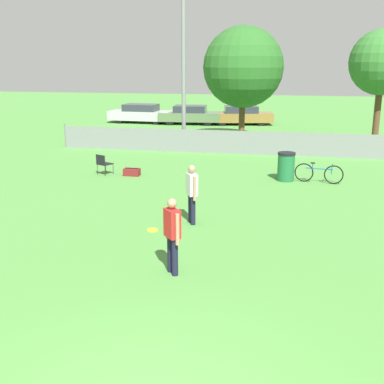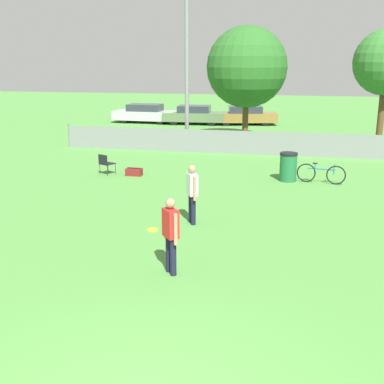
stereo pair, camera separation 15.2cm
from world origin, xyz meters
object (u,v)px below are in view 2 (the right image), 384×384
(gear_bag_sideline, at_px, (134,172))
(parked_car_olive, at_px, (194,115))
(player_defender_red, at_px, (171,231))
(frisbee_disc, at_px, (153,230))
(tree_near_pole, at_px, (247,67))
(player_receiver_white, at_px, (192,191))
(bicycle_sideline, at_px, (321,174))
(parked_car_silver, at_px, (145,113))
(trash_bin, at_px, (288,167))
(parked_car_tan, at_px, (245,115))
(light_pole, at_px, (187,48))
(folding_chair_sideline, at_px, (106,163))

(gear_bag_sideline, xyz_separation_m, parked_car_olive, (-1.06, 15.92, 0.51))
(player_defender_red, relative_size, frisbee_disc, 5.56)
(tree_near_pole, xyz_separation_m, gear_bag_sideline, (-3.28, -8.81, -3.81))
(tree_near_pole, height_order, player_receiver_white, tree_near_pole)
(player_receiver_white, xyz_separation_m, player_defender_red, (0.26, -3.20, 0.00))
(tree_near_pole, xyz_separation_m, bicycle_sideline, (3.69, -8.52, -3.60))
(frisbee_disc, height_order, parked_car_silver, parked_car_silver)
(bicycle_sideline, height_order, trash_bin, trash_bin)
(gear_bag_sideline, distance_m, parked_car_tan, 16.61)
(gear_bag_sideline, xyz_separation_m, parked_car_tan, (2.45, 16.42, 0.49))
(light_pole, bearing_deg, player_receiver_white, -76.34)
(parked_car_silver, bearing_deg, light_pole, -59.41)
(player_defender_red, bearing_deg, parked_car_olive, 150.68)
(tree_near_pole, distance_m, parked_car_silver, 11.17)
(player_receiver_white, height_order, frisbee_disc, player_receiver_white)
(trash_bin, bearing_deg, light_pole, 131.88)
(frisbee_disc, height_order, parked_car_tan, parked_car_tan)
(trash_bin, height_order, parked_car_tan, parked_car_tan)
(player_defender_red, xyz_separation_m, frisbee_disc, (-1.14, 2.44, -0.91))
(bicycle_sideline, bearing_deg, player_defender_red, -102.08)
(tree_near_pole, bearing_deg, trash_bin, -73.34)
(parked_car_silver, bearing_deg, folding_chair_sideline, -75.41)
(bicycle_sideline, bearing_deg, tree_near_pole, 122.51)
(tree_near_pole, xyz_separation_m, trash_bin, (2.52, -8.42, -3.42))
(parked_car_silver, distance_m, parked_car_tan, 7.12)
(gear_bag_sideline, bearing_deg, bicycle_sideline, 2.39)
(player_receiver_white, height_order, bicycle_sideline, player_receiver_white)
(tree_near_pole, height_order, parked_car_olive, tree_near_pole)
(player_receiver_white, bearing_deg, parked_car_tan, 151.99)
(frisbee_disc, relative_size, parked_car_tan, 0.06)
(frisbee_disc, bearing_deg, parked_car_olive, 99.33)
(light_pole, distance_m, gear_bag_sideline, 7.72)
(parked_car_olive, distance_m, parked_car_tan, 3.54)
(light_pole, distance_m, frisbee_disc, 12.99)
(light_pole, bearing_deg, parked_car_tan, 80.33)
(parked_car_silver, height_order, parked_car_tan, parked_car_silver)
(tree_near_pole, height_order, bicycle_sideline, tree_near_pole)
(light_pole, xyz_separation_m, gear_bag_sideline, (-0.69, -6.09, -4.70))
(parked_car_tan, bearing_deg, folding_chair_sideline, -113.78)
(player_defender_red, bearing_deg, folding_chair_sideline, 169.85)
(gear_bag_sideline, bearing_deg, parked_car_tan, 81.50)
(trash_bin, xyz_separation_m, parked_car_silver, (-10.46, 15.56, 0.12))
(frisbee_disc, height_order, folding_chair_sideline, folding_chair_sideline)
(tree_near_pole, distance_m, player_defender_red, 17.35)
(parked_car_olive, xyz_separation_m, parked_car_tan, (3.51, 0.50, -0.02))
(gear_bag_sideline, height_order, parked_car_tan, parked_car_tan)
(folding_chair_sideline, xyz_separation_m, parked_car_tan, (3.57, 16.48, 0.16))
(tree_near_pole, height_order, folding_chair_sideline, tree_near_pole)
(frisbee_disc, xyz_separation_m, parked_car_olive, (-3.58, 21.75, 0.63))
(parked_car_silver, xyz_separation_m, parked_car_olive, (3.60, -0.03, -0.01))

